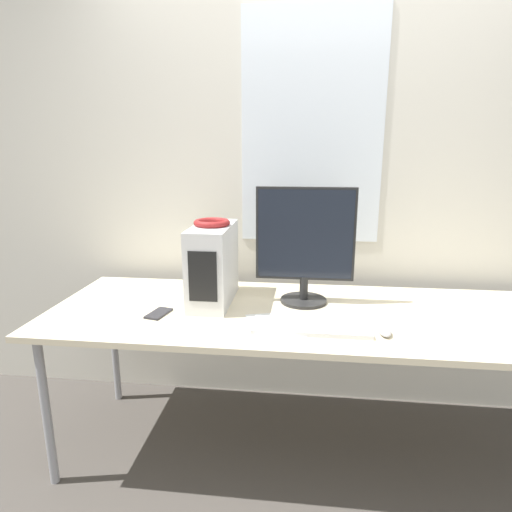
{
  "coord_description": "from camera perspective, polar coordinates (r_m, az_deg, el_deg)",
  "views": [
    {
      "loc": [
        -0.08,
        -1.48,
        1.51
      ],
      "look_at": [
        -0.3,
        0.43,
        1.03
      ],
      "focal_mm": 30.0,
      "sensor_mm": 36.0,
      "label": 1
    }
  ],
  "objects": [
    {
      "name": "mouse",
      "position": [
        1.87,
        16.78,
        -9.53
      ],
      "size": [
        0.05,
        0.11,
        0.03
      ],
      "color": "#B2B2B7",
      "rests_on": "desk"
    },
    {
      "name": "monitor_main",
      "position": [
        2.09,
        6.56,
        1.76
      ],
      "size": [
        0.48,
        0.23,
        0.57
      ],
      "color": "black",
      "rests_on": "desk"
    },
    {
      "name": "paper_sheet_left",
      "position": [
        1.88,
        2.47,
        -9.3
      ],
      "size": [
        0.29,
        0.34,
        0.0
      ],
      "rotation": [
        0.0,
        0.0,
        0.29
      ],
      "color": "white",
      "rests_on": "desk"
    },
    {
      "name": "wall_back",
      "position": [
        2.48,
        8.62,
        10.23
      ],
      "size": [
        8.0,
        0.07,
        2.7
      ],
      "color": "beige",
      "rests_on": "ground_plane"
    },
    {
      "name": "desk",
      "position": [
        2.07,
        8.45,
        -8.46
      ],
      "size": [
        2.57,
        0.86,
        0.76
      ],
      "color": "beige",
      "rests_on": "ground_plane"
    },
    {
      "name": "keyboard",
      "position": [
        1.86,
        7.36,
        -9.35
      ],
      "size": [
        0.5,
        0.17,
        0.02
      ],
      "color": "silver",
      "rests_on": "desk"
    },
    {
      "name": "cell_phone",
      "position": [
        2.05,
        -12.86,
        -7.47
      ],
      "size": [
        0.1,
        0.15,
        0.01
      ],
      "rotation": [
        0.0,
        0.0,
        -0.22
      ],
      "color": "#232328",
      "rests_on": "desk"
    },
    {
      "name": "pc_tower",
      "position": [
        2.12,
        -5.77,
        -1.11
      ],
      "size": [
        0.18,
        0.43,
        0.39
      ],
      "color": "silver",
      "rests_on": "desk"
    },
    {
      "name": "headphones",
      "position": [
        2.08,
        -5.91,
        4.45
      ],
      "size": [
        0.18,
        0.18,
        0.03
      ],
      "color": "maroon",
      "rests_on": "pc_tower"
    }
  ]
}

